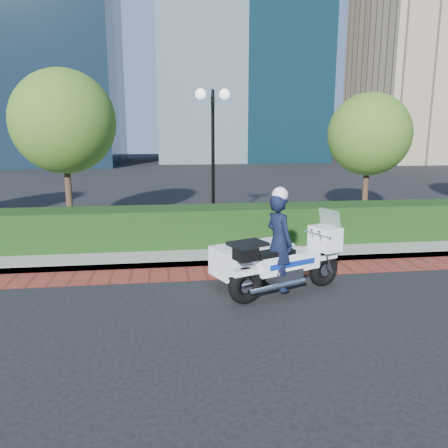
{
  "coord_description": "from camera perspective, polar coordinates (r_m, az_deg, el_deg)",
  "views": [
    {
      "loc": [
        -0.43,
        -7.87,
        3.09
      ],
      "look_at": [
        0.91,
        2.07,
        1.0
      ],
      "focal_mm": 35.0,
      "sensor_mm": 36.0,
      "label": 1
    }
  ],
  "objects": [
    {
      "name": "lamppost",
      "position": [
        13.15,
        -1.46,
        11.2
      ],
      "size": [
        1.02,
        0.7,
        4.21
      ],
      "color": "black",
      "rests_on": "sidewalk"
    },
    {
      "name": "tree_c",
      "position": [
        15.96,
        18.42,
        11.03
      ],
      "size": [
        2.8,
        2.8,
        4.3
      ],
      "color": "#332319",
      "rests_on": "sidewalk"
    },
    {
      "name": "police_motorcycle",
      "position": [
        8.73,
        6.17,
        -4.0
      ],
      "size": [
        2.7,
        2.02,
        2.12
      ],
      "rotation": [
        0.0,
        0.0,
        0.4
      ],
      "color": "black",
      "rests_on": "ground"
    },
    {
      "name": "tower_right",
      "position": [
        55.06,
        25.6,
        22.13
      ],
      "size": [
        14.0,
        12.0,
        28.0
      ],
      "primitive_type": "cube",
      "color": "gray",
      "rests_on": "ground"
    },
    {
      "name": "sidewalk",
      "position": [
        14.2,
        -5.76,
        -0.55
      ],
      "size": [
        60.0,
        8.0,
        0.15
      ],
      "primitive_type": "cube",
      "color": "gray",
      "rests_on": "ground"
    },
    {
      "name": "brick_strip",
      "position": [
        9.88,
        -4.81,
        -6.47
      ],
      "size": [
        60.0,
        1.0,
        0.01
      ],
      "primitive_type": "cube",
      "color": "maroon",
      "rests_on": "ground"
    },
    {
      "name": "tree_b",
      "position": [
        14.7,
        -20.22,
        12.41
      ],
      "size": [
        3.2,
        3.2,
        4.89
      ],
      "color": "#332319",
      "rests_on": "sidewalk"
    },
    {
      "name": "ground",
      "position": [
        8.47,
        -4.28,
        -9.67
      ],
      "size": [
        120.0,
        120.0,
        0.0
      ],
      "primitive_type": "plane",
      "color": "black",
      "rests_on": "ground"
    },
    {
      "name": "hedge_main",
      "position": [
        11.74,
        -5.4,
        -0.28
      ],
      "size": [
        18.0,
        1.2,
        1.0
      ],
      "primitive_type": "cube",
      "color": "black",
      "rests_on": "sidewalk"
    }
  ]
}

